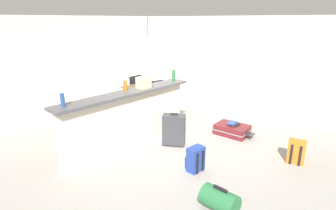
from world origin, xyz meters
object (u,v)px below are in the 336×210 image
Objects in this scene: backpack_blue at (195,159)px; duffel_bag_green at (220,200)px; pendant_lamp at (148,41)px; backpack_orange at (296,152)px; book_stack at (233,124)px; bottle_blue at (62,100)px; bottle_green at (174,75)px; dining_chair_far_side at (133,90)px; dining_chair_near_partition at (160,97)px; bottle_amber at (125,86)px; suitcase_upright_charcoal at (174,129)px; dining_table at (147,89)px; grocery_bag at (144,82)px; suitcase_flat_maroon at (232,130)px.

backpack_blue is 1.04m from duffel_bag_green.
pendant_lamp is 1.76× the size of backpack_orange.
backpack_blue reaches higher than book_stack.
bottle_blue is 2.54m from bottle_green.
dining_chair_far_side reaches higher than backpack_blue.
bottle_green is at bearing -103.51° from dining_chair_far_side.
dining_chair_near_partition is at bearing 56.25° from backpack_blue.
bottle_green reaches higher than bottle_amber.
dining_chair_near_partition reaches higher than book_stack.
dining_chair_near_partition is 1.75m from suitcase_upright_charcoal.
book_stack is at bearing -85.31° from dining_table.
pendant_lamp is 2.63m from suitcase_upright_charcoal.
grocery_bag reaches higher than suitcase_upright_charcoal.
bottle_amber is 2.54m from suitcase_flat_maroon.
dining_table is 2.62× the size of backpack_orange.
dining_table is 1.18× the size of dining_chair_far_side.
bottle_green is 0.22× the size of dining_table.
dining_table is (0.44, 1.32, -0.60)m from bottle_green.
bottle_blue is 0.23× the size of dining_chair_far_side.
grocery_bag is 1.70m from dining_chair_near_partition.
dining_chair_near_partition is 1.10× the size of suitcase_flat_maroon.
suitcase_upright_charcoal is at bearing -137.85° from bottle_green.
bottle_green reaches higher than bottle_blue.
bottle_amber is 0.43× the size of duffel_bag_green.
grocery_bag is 1.95m from dining_table.
backpack_orange is (-0.35, -1.46, 0.09)m from suitcase_flat_maroon.
pendant_lamp is (3.01, 1.25, 0.64)m from bottle_blue.
grocery_bag is at bearing 114.09° from suitcase_upright_charcoal.
dining_table reaches higher than backpack_orange.
backpack_orange is at bearing -59.80° from bottle_amber.
duffel_bag_green is (-2.35, -1.16, 0.04)m from suitcase_flat_maroon.
pendant_lamp is 2.94× the size of book_stack.
pendant_lamp is 1.52× the size of duffel_bag_green.
suitcase_flat_maroon is (0.18, -3.06, -0.41)m from dining_chair_far_side.
book_stack is at bearing 26.07° from duffel_bag_green.
bottle_blue reaches higher than bottle_amber.
grocery_bag is (0.41, -0.06, 0.01)m from bottle_amber.
bottle_green is at bearing 118.87° from suitcase_flat_maroon.
grocery_bag is at bearing 113.79° from backpack_orange.
backpack_orange is (-0.18, -4.52, -0.31)m from dining_chair_far_side.
dining_chair_near_partition is 2.03m from book_stack.
duffel_bag_green is at bearing -109.84° from grocery_bag.
dining_table is at bearing 23.50° from bottle_blue.
bottle_blue is 1.03× the size of bottle_amber.
dining_chair_far_side is 1.39× the size of suitcase_upright_charcoal.
duffel_bag_green is at bearing -121.19° from pendant_lamp.
backpack_blue is at bearing -123.75° from dining_chair_near_partition.
backpack_orange is (2.83, -2.63, -1.03)m from bottle_blue.
backpack_orange is at bearing -92.65° from pendant_lamp.
book_stack is (1.76, 0.30, 0.05)m from backpack_blue.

